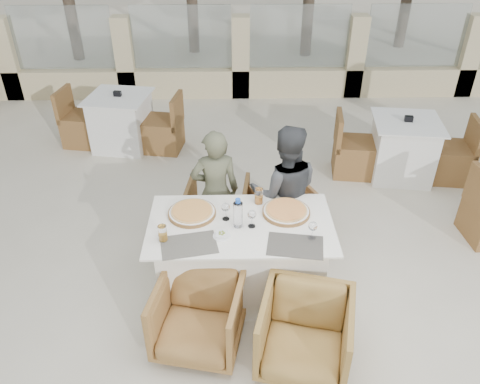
{
  "coord_description": "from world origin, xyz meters",
  "views": [
    {
      "loc": [
        -0.17,
        -3.27,
        3.21
      ],
      "look_at": [
        -0.1,
        0.24,
        0.9
      ],
      "focal_mm": 35.0,
      "sensor_mm": 36.0,
      "label": 1
    }
  ],
  "objects_px": {
    "pizza_left": "(192,212)",
    "diner_right": "(284,193)",
    "bg_table_a": "(122,122)",
    "wine_glass_corner": "(313,229)",
    "wine_glass_centre": "(226,210)",
    "bg_table_b": "(402,149)",
    "beer_glass_left": "(163,233)",
    "diner_left": "(215,192)",
    "wine_glass_near": "(252,218)",
    "beer_glass_right": "(259,196)",
    "armchair_far_right": "(285,213)",
    "water_bottle": "(238,213)",
    "pizza_right": "(286,211)",
    "armchair_near_left": "(199,316)",
    "armchair_far_left": "(218,208)",
    "olive_dish": "(222,234)",
    "dining_table": "(241,258)",
    "armchair_near_right": "(305,334)"
  },
  "relations": [
    {
      "from": "armchair_near_left",
      "to": "bg_table_b",
      "type": "distance_m",
      "value": 3.63
    },
    {
      "from": "bg_table_a",
      "to": "armchair_far_left",
      "type": "bearing_deg",
      "value": -45.94
    },
    {
      "from": "bg_table_a",
      "to": "wine_glass_corner",
      "type": "bearing_deg",
      "value": -45.47
    },
    {
      "from": "pizza_left",
      "to": "bg_table_b",
      "type": "relative_size",
      "value": 0.26
    },
    {
      "from": "wine_glass_near",
      "to": "beer_glass_right",
      "type": "distance_m",
      "value": 0.36
    },
    {
      "from": "wine_glass_near",
      "to": "beer_glass_right",
      "type": "relative_size",
      "value": 1.21
    },
    {
      "from": "pizza_left",
      "to": "wine_glass_corner",
      "type": "bearing_deg",
      "value": -19.33
    },
    {
      "from": "bg_table_a",
      "to": "wine_glass_near",
      "type": "bearing_deg",
      "value": -50.47
    },
    {
      "from": "water_bottle",
      "to": "armchair_far_right",
      "type": "xyz_separation_m",
      "value": [
        0.52,
        0.84,
        -0.63
      ]
    },
    {
      "from": "beer_glass_right",
      "to": "armchair_far_left",
      "type": "relative_size",
      "value": 0.23
    },
    {
      "from": "beer_glass_right",
      "to": "beer_glass_left",
      "type": "bearing_deg",
      "value": -147.17
    },
    {
      "from": "dining_table",
      "to": "olive_dish",
      "type": "bearing_deg",
      "value": -133.25
    },
    {
      "from": "pizza_left",
      "to": "wine_glass_near",
      "type": "xyz_separation_m",
      "value": [
        0.52,
        -0.18,
        0.06
      ]
    },
    {
      "from": "beer_glass_right",
      "to": "pizza_left",
      "type": "bearing_deg",
      "value": -164.21
    },
    {
      "from": "pizza_left",
      "to": "water_bottle",
      "type": "bearing_deg",
      "value": -23.18
    },
    {
      "from": "wine_glass_corner",
      "to": "armchair_far_right",
      "type": "distance_m",
      "value": 1.18
    },
    {
      "from": "pizza_left",
      "to": "diner_right",
      "type": "relative_size",
      "value": 0.3
    },
    {
      "from": "armchair_far_right",
      "to": "water_bottle",
      "type": "bearing_deg",
      "value": 35.66
    },
    {
      "from": "dining_table",
      "to": "beer_glass_right",
      "type": "xyz_separation_m",
      "value": [
        0.17,
        0.31,
        0.46
      ]
    },
    {
      "from": "pizza_right",
      "to": "water_bottle",
      "type": "height_order",
      "value": "water_bottle"
    },
    {
      "from": "wine_glass_near",
      "to": "wine_glass_corner",
      "type": "bearing_deg",
      "value": -19.37
    },
    {
      "from": "wine_glass_corner",
      "to": "armchair_near_left",
      "type": "bearing_deg",
      "value": -156.44
    },
    {
      "from": "beer_glass_left",
      "to": "armchair_near_right",
      "type": "bearing_deg",
      "value": -28.41
    },
    {
      "from": "pizza_right",
      "to": "water_bottle",
      "type": "distance_m",
      "value": 0.48
    },
    {
      "from": "armchair_near_left",
      "to": "diner_left",
      "type": "distance_m",
      "value": 1.34
    },
    {
      "from": "olive_dish",
      "to": "armchair_far_left",
      "type": "bearing_deg",
      "value": 93.67
    },
    {
      "from": "water_bottle",
      "to": "bg_table_b",
      "type": "relative_size",
      "value": 0.17
    },
    {
      "from": "wine_glass_centre",
      "to": "bg_table_b",
      "type": "bearing_deg",
      "value": 41.36
    },
    {
      "from": "diner_left",
      "to": "armchair_far_right",
      "type": "bearing_deg",
      "value": -176.53
    },
    {
      "from": "armchair_near_right",
      "to": "bg_table_a",
      "type": "bearing_deg",
      "value": 133.81
    },
    {
      "from": "wine_glass_corner",
      "to": "armchair_near_right",
      "type": "distance_m",
      "value": 0.82
    },
    {
      "from": "diner_left",
      "to": "armchair_near_right",
      "type": "bearing_deg",
      "value": 107.85
    },
    {
      "from": "beer_glass_left",
      "to": "diner_left",
      "type": "relative_size",
      "value": 0.11
    },
    {
      "from": "dining_table",
      "to": "armchair_far_left",
      "type": "relative_size",
      "value": 2.42
    },
    {
      "from": "bg_table_b",
      "to": "wine_glass_centre",
      "type": "bearing_deg",
      "value": -130.81
    },
    {
      "from": "armchair_near_left",
      "to": "beer_glass_right",
      "type": "bearing_deg",
      "value": 72.34
    },
    {
      "from": "pizza_right",
      "to": "armchair_near_left",
      "type": "bearing_deg",
      "value": -134.84
    },
    {
      "from": "beer_glass_right",
      "to": "armchair_far_left",
      "type": "bearing_deg",
      "value": 124.03
    },
    {
      "from": "armchair_near_left",
      "to": "bg_table_b",
      "type": "relative_size",
      "value": 0.42
    },
    {
      "from": "beer_glass_left",
      "to": "diner_left",
      "type": "height_order",
      "value": "diner_left"
    },
    {
      "from": "armchair_far_left",
      "to": "bg_table_a",
      "type": "bearing_deg",
      "value": -48.48
    },
    {
      "from": "wine_glass_corner",
      "to": "diner_right",
      "type": "bearing_deg",
      "value": 100.56
    },
    {
      "from": "wine_glass_centre",
      "to": "bg_table_a",
      "type": "distance_m",
      "value": 3.28
    },
    {
      "from": "dining_table",
      "to": "armchair_far_left",
      "type": "xyz_separation_m",
      "value": [
        -0.23,
        0.91,
        -0.08
      ]
    },
    {
      "from": "beer_glass_left",
      "to": "armchair_far_right",
      "type": "relative_size",
      "value": 0.23
    },
    {
      "from": "armchair_far_left",
      "to": "armchair_near_right",
      "type": "distance_m",
      "value": 1.86
    },
    {
      "from": "diner_left",
      "to": "armchair_far_left",
      "type": "bearing_deg",
      "value": -99.67
    },
    {
      "from": "wine_glass_centre",
      "to": "armchair_near_right",
      "type": "height_order",
      "value": "wine_glass_centre"
    },
    {
      "from": "dining_table",
      "to": "water_bottle",
      "type": "relative_size",
      "value": 5.77
    },
    {
      "from": "dining_table",
      "to": "wine_glass_near",
      "type": "distance_m",
      "value": 0.49
    }
  ]
}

